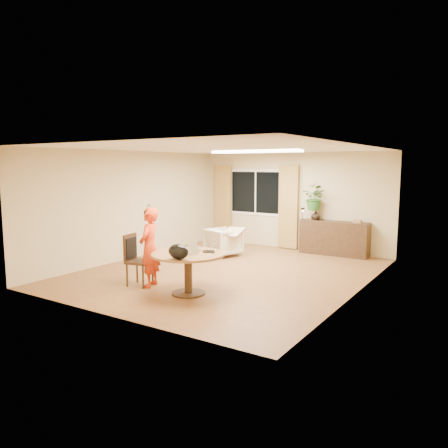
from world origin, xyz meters
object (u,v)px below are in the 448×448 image
at_px(child, 150,247).
at_px(dining_table, 188,262).
at_px(armchair, 224,242).
at_px(dining_chair, 140,260).
at_px(sideboard, 334,238).

bearing_deg(child, dining_table, 70.52).
distance_m(child, armchair, 3.17).
bearing_deg(dining_chair, dining_table, -9.44).
xyz_separation_m(dining_chair, armchair, (-0.17, 3.18, -0.14)).
xyz_separation_m(child, sideboard, (1.93, 4.70, -0.31)).
xyz_separation_m(armchair, sideboard, (2.31, 1.58, 0.08)).
distance_m(dining_table, child, 0.92).
distance_m(dining_table, armchair, 3.39).
bearing_deg(armchair, sideboard, -126.72).
relative_size(dining_chair, armchair, 1.28).
xyz_separation_m(dining_table, armchair, (-1.29, 3.13, -0.23)).
relative_size(dining_table, sideboard, 0.75).
bearing_deg(armchair, child, 115.86).
bearing_deg(child, sideboard, 138.74).
relative_size(child, armchair, 1.95).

